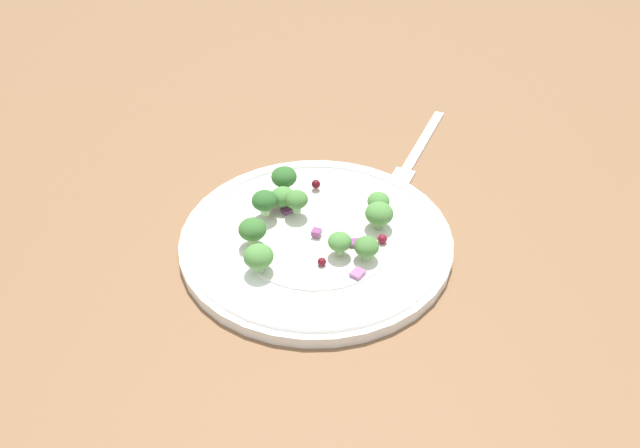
# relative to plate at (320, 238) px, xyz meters

# --- Properties ---
(ground_plane) EXTENTS (1.80, 1.80, 0.02)m
(ground_plane) POSITION_rel_plate_xyz_m (0.00, -0.01, -0.02)
(ground_plane) COLOR brown
(plate) EXTENTS (0.28, 0.28, 0.02)m
(plate) POSITION_rel_plate_xyz_m (0.00, 0.00, 0.00)
(plate) COLOR white
(plate) RESTS_ON ground_plane
(dressing_pool) EXTENTS (0.16, 0.16, 0.00)m
(dressing_pool) POSITION_rel_plate_xyz_m (-0.00, 0.00, 0.00)
(dressing_pool) COLOR white
(dressing_pool) RESTS_ON plate
(broccoli_floret_0) EXTENTS (0.02, 0.02, 0.02)m
(broccoli_floret_0) POSITION_rel_plate_xyz_m (-0.02, 0.03, 0.02)
(broccoli_floret_0) COLOR #8EB77A
(broccoli_floret_0) RESTS_ON plate
(broccoli_floret_1) EXTENTS (0.03, 0.03, 0.03)m
(broccoli_floret_1) POSITION_rel_plate_xyz_m (0.06, 0.05, 0.02)
(broccoli_floret_1) COLOR #8EB77A
(broccoli_floret_1) RESTS_ON plate
(broccoli_floret_2) EXTENTS (0.02, 0.02, 0.02)m
(broccoli_floret_2) POSITION_rel_plate_xyz_m (-0.07, -0.03, 0.02)
(broccoli_floret_2) COLOR #8EB77A
(broccoli_floret_2) RESTS_ON plate
(broccoli_floret_3) EXTENTS (0.02, 0.02, 0.02)m
(broccoli_floret_3) POSITION_rel_plate_xyz_m (0.02, -0.03, 0.03)
(broccoli_floret_3) COLOR #8EB77A
(broccoli_floret_3) RESTS_ON plate
(broccoli_floret_4) EXTENTS (0.03, 0.03, 0.03)m
(broccoli_floret_4) POSITION_rel_plate_xyz_m (0.03, -0.08, 0.02)
(broccoli_floret_4) COLOR #8EB77A
(broccoli_floret_4) RESTS_ON plate
(broccoli_floret_5) EXTENTS (0.03, 0.03, 0.03)m
(broccoli_floret_5) POSITION_rel_plate_xyz_m (-0.06, -0.00, 0.02)
(broccoli_floret_5) COLOR #8EB77A
(broccoli_floret_5) RESTS_ON plate
(broccoli_floret_6) EXTENTS (0.02, 0.02, 0.02)m
(broccoli_floret_6) POSITION_rel_plate_xyz_m (-0.04, 0.04, 0.02)
(broccoli_floret_6) COLOR #9EC684
(broccoli_floret_6) RESTS_ON plate
(broccoli_floret_7) EXTENTS (0.03, 0.03, 0.03)m
(broccoli_floret_7) POSITION_rel_plate_xyz_m (0.05, -0.03, 0.03)
(broccoli_floret_7) COLOR #ADD18E
(broccoli_floret_7) RESTS_ON plate
(broccoli_floret_8) EXTENTS (0.03, 0.03, 0.03)m
(broccoli_floret_8) POSITION_rel_plate_xyz_m (0.07, 0.01, 0.02)
(broccoli_floret_8) COLOR #9EC684
(broccoli_floret_8) RESTS_ON plate
(broccoli_floret_9) EXTENTS (0.03, 0.03, 0.03)m
(broccoli_floret_9) POSITION_rel_plate_xyz_m (0.03, -0.05, 0.02)
(broccoli_floret_9) COLOR #9EC684
(broccoli_floret_9) RESTS_ON plate
(cranberry_0) EXTENTS (0.01, 0.01, 0.01)m
(cranberry_0) POSITION_rel_plate_xyz_m (0.01, 0.05, 0.01)
(cranberry_0) COLOR maroon
(cranberry_0) RESTS_ON plate
(cranberry_1) EXTENTS (0.01, 0.01, 0.01)m
(cranberry_1) POSITION_rel_plate_xyz_m (-0.06, 0.02, 0.01)
(cranberry_1) COLOR maroon
(cranberry_1) RESTS_ON plate
(cranberry_2) EXTENTS (0.01, 0.01, 0.01)m
(cranberry_2) POSITION_rel_plate_xyz_m (-0.00, -0.08, 0.01)
(cranberry_2) COLOR #4C0A14
(cranberry_2) RESTS_ON plate
(cranberry_3) EXTENTS (0.01, 0.01, 0.01)m
(cranberry_3) POSITION_rel_plate_xyz_m (0.05, -0.04, 0.01)
(cranberry_3) COLOR maroon
(cranberry_3) RESTS_ON plate
(cranberry_4) EXTENTS (0.01, 0.01, 0.01)m
(cranberry_4) POSITION_rel_plate_xyz_m (0.06, 0.02, 0.01)
(cranberry_4) COLOR maroon
(cranberry_4) RESTS_ON plate
(cranberry_5) EXTENTS (0.01, 0.01, 0.01)m
(cranberry_5) POSITION_rel_plate_xyz_m (0.04, -0.06, 0.01)
(cranberry_5) COLOR maroon
(cranberry_5) RESTS_ON plate
(onion_bit_0) EXTENTS (0.02, 0.02, 0.01)m
(onion_bit_0) POSITION_rel_plate_xyz_m (-0.03, 0.07, 0.01)
(onion_bit_0) COLOR #A35B93
(onion_bit_0) RESTS_ON plate
(onion_bit_1) EXTENTS (0.01, 0.01, 0.01)m
(onion_bit_1) POSITION_rel_plate_xyz_m (0.01, 0.00, 0.01)
(onion_bit_1) COLOR #843D75
(onion_bit_1) RESTS_ON plate
(onion_bit_2) EXTENTS (0.01, 0.01, 0.00)m
(onion_bit_2) POSITION_rel_plate_xyz_m (-0.03, 0.02, 0.01)
(onion_bit_2) COLOR #843D75
(onion_bit_2) RESTS_ON plate
(onion_bit_3) EXTENTS (0.01, 0.01, 0.00)m
(onion_bit_3) POSITION_rel_plate_xyz_m (0.03, -0.04, 0.01)
(onion_bit_3) COLOR #843D75
(onion_bit_3) RESTS_ON plate
(fork) EXTENTS (0.11, 0.17, 0.01)m
(fork) POSITION_rel_plate_xyz_m (-0.14, -0.16, -0.01)
(fork) COLOR silver
(fork) RESTS_ON ground_plane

